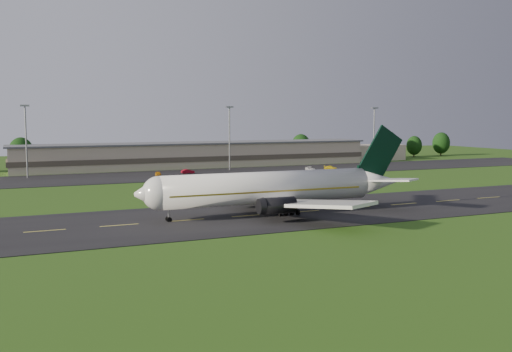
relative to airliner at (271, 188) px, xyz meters
name	(u,v)px	position (x,y,z in m)	size (l,w,h in m)	color
ground	(356,208)	(17.62, 0.01, -4.66)	(360.00, 360.00, 0.00)	#264110
taxiway	(356,208)	(17.62, 0.01, -4.61)	(220.00, 30.00, 0.10)	black
apron	(224,173)	(17.62, 72.01, -4.61)	(260.00, 30.00, 0.10)	black
airliner	(271,188)	(0.00, 0.00, 0.00)	(51.26, 42.18, 15.57)	white
terminal	(217,155)	(24.02, 96.20, -0.67)	(145.00, 16.00, 8.40)	#C4B196
light_mast_west	(26,132)	(-37.38, 80.01, 8.08)	(2.40, 1.20, 20.35)	gray
light_mast_centre	(229,130)	(22.62, 80.01, 8.08)	(2.40, 1.20, 20.35)	gray
light_mast_east	(374,129)	(77.62, 80.01, 8.08)	(2.40, 1.20, 20.35)	gray
tree_line	(281,147)	(53.57, 105.92, 0.70)	(195.63, 10.20, 11.14)	black
service_vehicle_a	(158,174)	(-2.93, 70.35, -3.90)	(1.57, 3.90, 1.33)	orange
service_vehicle_b	(188,171)	(7.03, 74.25, -3.90)	(1.39, 3.99, 1.31)	maroon
service_vehicle_c	(310,169)	(44.62, 66.78, -3.88)	(2.25, 4.89, 1.36)	silver
service_vehicle_d	(331,168)	(52.78, 68.04, -3.94)	(1.73, 4.26, 1.24)	#DBBE0C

